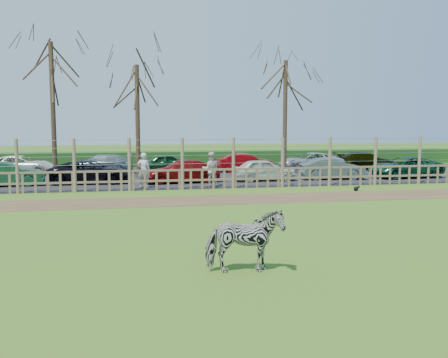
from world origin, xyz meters
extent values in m
plane|color=olive|center=(0.00, 0.00, 0.00)|extent=(120.00, 120.00, 0.00)
cube|color=brown|center=(0.00, 4.50, 0.01)|extent=(34.00, 2.80, 0.01)
cube|color=#232326|center=(0.00, 14.50, 0.02)|extent=(44.00, 13.00, 0.04)
cube|color=#1E4716|center=(0.00, 21.50, 0.55)|extent=(46.00, 2.00, 1.10)
cube|color=brown|center=(0.00, 8.00, 0.45)|extent=(30.00, 0.06, 0.10)
cube|color=brown|center=(0.00, 8.00, 0.95)|extent=(30.00, 0.06, 0.10)
cylinder|color=brown|center=(-7.50, 8.00, 1.25)|extent=(0.16, 0.16, 2.50)
cylinder|color=brown|center=(-5.00, 8.00, 1.25)|extent=(0.16, 0.16, 2.50)
cylinder|color=brown|center=(-2.50, 8.00, 1.25)|extent=(0.16, 0.16, 2.50)
cylinder|color=brown|center=(0.00, 8.00, 1.25)|extent=(0.16, 0.16, 2.50)
cylinder|color=brown|center=(2.50, 8.00, 1.25)|extent=(0.16, 0.16, 2.50)
cylinder|color=brown|center=(5.00, 8.00, 1.25)|extent=(0.16, 0.16, 2.50)
cylinder|color=brown|center=(7.50, 8.00, 1.25)|extent=(0.16, 0.16, 2.50)
cylinder|color=brown|center=(10.00, 8.00, 1.25)|extent=(0.16, 0.16, 2.50)
cylinder|color=brown|center=(12.50, 8.00, 1.25)|extent=(0.16, 0.16, 2.50)
cylinder|color=gray|center=(0.00, 8.00, 1.25)|extent=(30.00, 0.02, 0.02)
cylinder|color=gray|center=(0.00, 8.00, 1.65)|extent=(30.00, 0.02, 0.02)
cylinder|color=gray|center=(0.00, 8.00, 2.05)|extent=(30.00, 0.02, 0.02)
cylinder|color=gray|center=(0.00, 8.00, 2.40)|extent=(30.00, 0.02, 0.02)
cylinder|color=#3D2B1E|center=(-6.50, 12.50, 3.75)|extent=(0.26, 0.26, 7.50)
cylinder|color=#3D2B1E|center=(-2.00, 13.50, 3.25)|extent=(0.26, 0.26, 6.50)
cylinder|color=#3D2B1E|center=(7.00, 14.00, 3.50)|extent=(0.26, 0.26, 7.00)
imported|color=gray|center=(-0.10, -5.67, 0.70)|extent=(1.70, 0.86, 1.39)
imported|color=silver|center=(-1.82, 8.68, 0.90)|extent=(0.70, 0.54, 1.72)
imported|color=beige|center=(1.47, 8.63, 0.90)|extent=(0.88, 0.71, 1.72)
sphere|color=black|center=(8.00, 5.98, 0.11)|extent=(0.22, 0.22, 0.22)
sphere|color=black|center=(8.13, 5.98, 0.19)|extent=(0.11, 0.11, 0.11)
imported|color=#1B5030|center=(-8.61, 10.74, 0.64)|extent=(3.77, 1.70, 1.20)
imported|color=black|center=(-4.53, 11.18, 0.64)|extent=(4.41, 2.20, 1.20)
imported|color=maroon|center=(0.21, 10.62, 0.64)|extent=(4.27, 2.06, 1.20)
imported|color=silver|center=(4.76, 10.60, 0.64)|extent=(3.54, 1.47, 1.20)
imported|color=#4F6065|center=(8.77, 10.62, 0.64)|extent=(3.76, 1.68, 1.20)
imported|color=#10482E|center=(13.24, 10.63, 0.64)|extent=(4.44, 2.27, 1.20)
imported|color=white|center=(-9.07, 16.19, 0.64)|extent=(4.42, 2.23, 1.20)
imported|color=slate|center=(-4.36, 16.37, 0.64)|extent=(4.27, 2.04, 1.20)
imported|color=#1E5428|center=(0.02, 15.90, 0.64)|extent=(3.53, 1.43, 1.20)
imported|color=#95060D|center=(4.92, 15.70, 0.64)|extent=(3.72, 1.52, 1.20)
imported|color=#B8B0BD|center=(9.33, 15.71, 0.64)|extent=(4.35, 2.06, 1.20)
imported|color=black|center=(13.27, 15.70, 0.64)|extent=(4.18, 1.79, 1.20)
camera|label=1|loc=(-2.44, -15.81, 3.19)|focal=40.00mm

